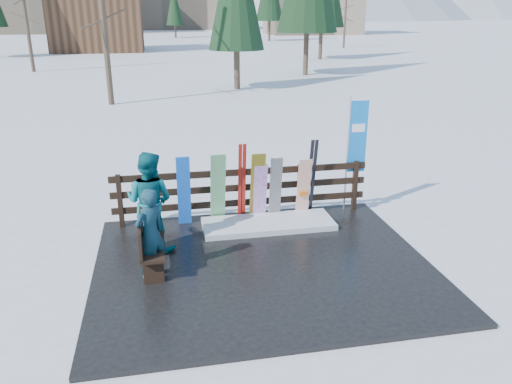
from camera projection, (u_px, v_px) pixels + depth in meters
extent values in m
plane|color=white|center=(263.00, 267.00, 9.09)|extent=(700.00, 700.00, 0.00)
cube|color=black|center=(263.00, 265.00, 9.08)|extent=(6.00, 5.00, 0.08)
cube|color=black|center=(120.00, 201.00, 10.43)|extent=(0.10, 0.10, 1.15)
cube|color=black|center=(183.00, 197.00, 10.66)|extent=(0.10, 0.10, 1.15)
cube|color=black|center=(243.00, 193.00, 10.90)|extent=(0.10, 0.10, 1.15)
cube|color=black|center=(300.00, 189.00, 11.13)|extent=(0.10, 0.10, 1.15)
cube|color=black|center=(355.00, 185.00, 11.36)|extent=(0.10, 0.10, 1.15)
cube|color=black|center=(243.00, 203.00, 10.97)|extent=(5.60, 0.05, 0.14)
cube|color=black|center=(242.00, 188.00, 10.85)|extent=(5.60, 0.05, 0.14)
cube|color=black|center=(242.00, 172.00, 10.73)|extent=(5.60, 0.05, 0.14)
cube|color=white|center=(268.00, 224.00, 10.60)|extent=(2.77, 1.00, 0.12)
cube|color=black|center=(153.00, 243.00, 8.82)|extent=(0.40, 1.50, 0.06)
cube|color=black|center=(154.00, 271.00, 8.34)|extent=(0.34, 0.06, 0.45)
cube|color=black|center=(154.00, 240.00, 9.45)|extent=(0.34, 0.06, 0.45)
cube|color=black|center=(141.00, 230.00, 8.70)|extent=(0.05, 1.50, 0.50)
cube|color=blue|center=(184.00, 191.00, 10.39)|extent=(0.28, 0.29, 1.56)
cube|color=silver|center=(218.00, 188.00, 10.52)|extent=(0.32, 0.47, 1.60)
cube|color=yellow|center=(257.00, 187.00, 10.68)|extent=(0.30, 0.39, 1.56)
cube|color=white|center=(260.00, 192.00, 10.73)|extent=(0.28, 0.27, 1.31)
cube|color=black|center=(275.00, 188.00, 10.77)|extent=(0.26, 0.23, 1.42)
cube|color=white|center=(303.00, 188.00, 10.89)|extent=(0.29, 0.25, 1.36)
cube|color=#AF1D15|center=(240.00, 182.00, 10.64)|extent=(0.07, 0.28, 1.75)
cube|color=#AF1D15|center=(244.00, 182.00, 10.66)|extent=(0.07, 0.28, 1.75)
cube|color=black|center=(309.00, 178.00, 10.92)|extent=(0.08, 0.33, 1.77)
cube|color=black|center=(313.00, 177.00, 10.93)|extent=(0.08, 0.33, 1.77)
cylinder|color=silver|center=(347.00, 155.00, 11.12)|extent=(0.04, 0.04, 2.60)
cube|color=blue|center=(358.00, 137.00, 11.03)|extent=(0.42, 0.02, 1.60)
imported|color=#1A5254|center=(150.00, 233.00, 8.38)|extent=(0.69, 0.67, 1.59)
imported|color=#0D626B|center=(150.00, 201.00, 9.33)|extent=(1.17, 1.08, 1.93)
cube|color=brown|center=(97.00, 15.00, 57.03)|extent=(10.00, 8.00, 8.00)
cone|color=black|center=(236.00, 8.00, 28.37)|extent=(3.28, 3.28, 9.12)
cylinder|color=#382B1E|center=(24.00, 4.00, 36.82)|extent=(0.28, 0.28, 9.74)
cylinder|color=#382B1E|center=(346.00, 11.00, 62.27)|extent=(0.28, 0.28, 8.89)
cone|color=black|center=(270.00, 0.00, 76.35)|extent=(4.31, 4.31, 11.97)
cone|color=black|center=(174.00, 12.00, 86.44)|extent=(3.02, 3.02, 8.39)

